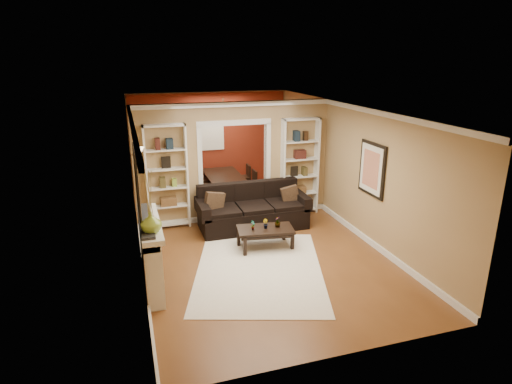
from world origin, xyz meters
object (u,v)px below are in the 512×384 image
object	(u,v)px
fireplace	(152,254)
dining_table	(225,185)
sofa	(253,207)
bookshelf_right	(299,167)
bookshelf_left	(167,177)
coffee_table	(265,238)

from	to	relation	value
fireplace	dining_table	xyz separation A→B (m)	(2.24, 4.36, -0.28)
sofa	bookshelf_right	distance (m)	1.60
sofa	fireplace	bearing A→B (deg)	-139.82
bookshelf_left	dining_table	distance (m)	2.64
bookshelf_left	bookshelf_right	size ratio (longest dim) A/B	1.00
sofa	coffee_table	size ratio (longest dim) A/B	2.23
sofa	bookshelf_right	bearing A→B (deg)	23.55
sofa	coffee_table	distance (m)	1.13
dining_table	bookshelf_right	bearing A→B (deg)	-142.58
coffee_table	bookshelf_right	xyz separation A→B (m)	(1.41, 1.68, 0.94)
coffee_table	dining_table	bearing A→B (deg)	98.32
coffee_table	bookshelf_left	distance (m)	2.56
bookshelf_right	sofa	bearing A→B (deg)	-156.45
coffee_table	bookshelf_right	world-z (taller)	bookshelf_right
bookshelf_right	fireplace	distance (m)	4.47
bookshelf_right	coffee_table	bearing A→B (deg)	-129.97
bookshelf_right	bookshelf_left	bearing A→B (deg)	180.00
fireplace	bookshelf_right	bearing A→B (deg)	34.80
bookshelf_left	bookshelf_right	world-z (taller)	same
bookshelf_right	fireplace	xyz separation A→B (m)	(-3.64, -2.53, -0.57)
sofa	dining_table	bearing A→B (deg)	91.62
coffee_table	dining_table	xyz separation A→B (m)	(0.01, 3.50, 0.09)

